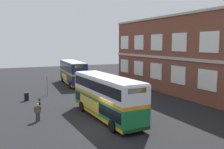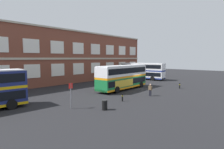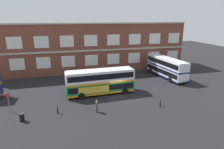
# 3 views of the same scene
# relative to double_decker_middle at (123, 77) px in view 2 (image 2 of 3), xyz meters

# --- Properties ---
(ground_plane) EXTENTS (120.00, 120.00, 0.00)m
(ground_plane) POSITION_rel_double_decker_middle_xyz_m (2.62, 0.45, -2.15)
(ground_plane) COLOR black
(brick_terminal_building) EXTENTS (45.42, 8.19, 11.10)m
(brick_terminal_building) POSITION_rel_double_decker_middle_xyz_m (0.59, 16.43, 3.25)
(brick_terminal_building) COLOR brown
(brick_terminal_building) RESTS_ON ground
(double_decker_middle) EXTENTS (11.08, 3.13, 4.07)m
(double_decker_middle) POSITION_rel_double_decker_middle_xyz_m (0.00, 0.00, 0.00)
(double_decker_middle) COLOR #197038
(double_decker_middle) RESTS_ON ground
(double_decker_far) EXTENTS (3.67, 11.20, 4.07)m
(double_decker_far) POSITION_rel_double_decker_middle_xyz_m (15.26, 5.64, 0.00)
(double_decker_far) COLOR silver
(double_decker_far) RESTS_ON ground
(waiting_passenger) EXTENTS (0.29, 0.64, 1.70)m
(waiting_passenger) POSITION_rel_double_decker_middle_xyz_m (-1.77, -6.18, -1.22)
(waiting_passenger) COLOR black
(waiting_passenger) RESTS_ON ground
(bus_stand_flag) EXTENTS (0.44, 0.10, 2.70)m
(bus_stand_flag) POSITION_rel_double_decker_middle_xyz_m (-12.99, -3.18, -0.51)
(bus_stand_flag) COLOR slate
(bus_stand_flag) RESTS_ON ground
(station_litter_bin) EXTENTS (0.60, 0.60, 1.03)m
(station_litter_bin) POSITION_rel_double_decker_middle_xyz_m (-11.02, -6.15, -1.63)
(station_litter_bin) COLOR black
(station_litter_bin) RESTS_ON ground
(safety_bollard_west) EXTENTS (0.19, 0.19, 0.95)m
(safety_bollard_west) POSITION_rel_double_decker_middle_xyz_m (-6.85, -5.21, -1.66)
(safety_bollard_west) COLOR black
(safety_bollard_west) RESTS_ON ground
(safety_bollard_east) EXTENTS (0.19, 0.19, 0.95)m
(safety_bollard_east) POSITION_rel_double_decker_middle_xyz_m (7.20, -6.91, -1.66)
(safety_bollard_east) COLOR black
(safety_bollard_east) RESTS_ON ground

